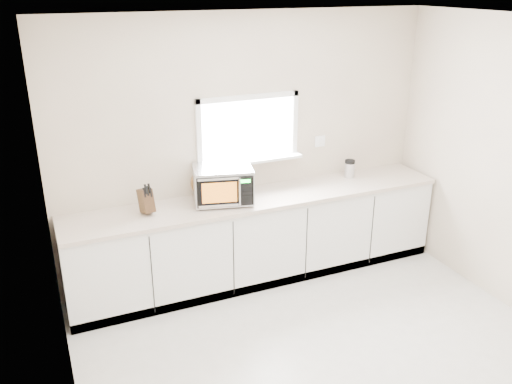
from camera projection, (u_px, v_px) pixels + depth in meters
ground at (343, 374)px, 4.36m from camera, size 4.00×4.00×0.00m
back_wall at (248, 146)px, 5.56m from camera, size 4.00×0.17×2.70m
cabinets at (259, 239)px, 5.65m from camera, size 3.92×0.60×0.88m
countertop at (259, 198)px, 5.47m from camera, size 3.92×0.64×0.04m
microwave at (223, 184)px, 5.27m from camera, size 0.64×0.55×0.36m
knife_block at (146, 200)px, 5.03m from camera, size 0.14×0.23×0.31m
cutting_board at (204, 182)px, 5.44m from camera, size 0.28×0.07×0.28m
coffee_grinder at (350, 168)px, 5.96m from camera, size 0.13×0.13×0.20m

